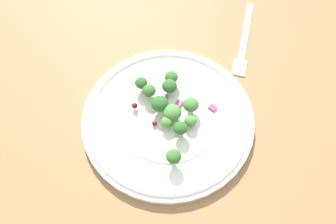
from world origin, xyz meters
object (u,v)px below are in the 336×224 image
(broccoli_floret_0, at_px, (149,91))
(broccoli_floret_2, at_px, (167,122))
(broccoli_floret_1, at_px, (158,103))
(plate, at_px, (168,118))
(fork, at_px, (244,41))

(broccoli_floret_0, distance_m, broccoli_floret_2, 0.06)
(broccoli_floret_1, xyz_separation_m, broccoli_floret_2, (-0.01, -0.03, -0.01))
(plate, bearing_deg, fork, 3.00)
(plate, bearing_deg, broccoli_floret_0, 83.70)
(plate, xyz_separation_m, broccoli_floret_2, (-0.01, -0.01, 0.02))
(broccoli_floret_0, distance_m, fork, 0.22)
(broccoli_floret_0, height_order, broccoli_floret_2, broccoli_floret_0)
(plate, bearing_deg, broccoli_floret_1, 93.51)
(broccoli_floret_1, height_order, broccoli_floret_2, broccoli_floret_1)
(broccoli_floret_1, bearing_deg, broccoli_floret_2, -112.04)
(broccoli_floret_2, bearing_deg, plate, 39.13)
(broccoli_floret_1, height_order, fork, broccoli_floret_1)
(plate, relative_size, broccoli_floret_0, 12.40)
(broccoli_floret_0, xyz_separation_m, fork, (0.21, -0.04, -0.03))
(fork, bearing_deg, broccoli_floret_2, -174.45)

